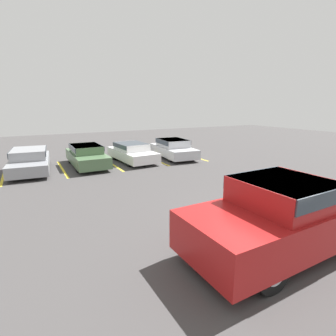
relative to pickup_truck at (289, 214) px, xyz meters
The scene contains 12 objects.
ground_plane 1.15m from the pickup_truck, 67.81° to the left, with size 60.00×60.00×0.00m, color #423F3F.
stall_stripe_a 13.26m from the pickup_truck, 120.15° to the left, with size 0.12×4.41×0.01m, color yellow.
stall_stripe_b 12.10m from the pickup_truck, 108.56° to the left, with size 0.12×4.41×0.01m, color yellow.
stall_stripe_c 11.52m from the pickup_truck, 95.17° to the left, with size 0.12×4.41×0.01m, color yellow.
stall_stripe_d 11.61m from the pickup_truck, 81.20° to the left, with size 0.12×4.41×0.01m, color yellow.
stall_stripe_e 12.35m from the pickup_truck, 68.20° to the left, with size 0.12×4.41×0.01m, color yellow.
pickup_truck is the anchor object (origin of this frame).
parked_sedan_a 12.87m from the pickup_truck, 114.71° to the left, with size 2.23×4.63×1.21m.
parked_sedan_b 11.84m from the pickup_truck, 101.90° to the left, with size 1.72×4.41×1.22m.
parked_sedan_c 11.55m from the pickup_truck, 88.37° to the left, with size 2.02×4.33×1.15m.
parked_sedan_d 11.80m from the pickup_truck, 74.27° to the left, with size 2.14×4.36×1.24m.
wheel_stop_curb 14.23m from the pickup_truck, 87.67° to the left, with size 1.64×0.20×0.14m, color #B7B2A8.
Camera 1 is at (-5.68, -4.45, 3.47)m, focal length 28.00 mm.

